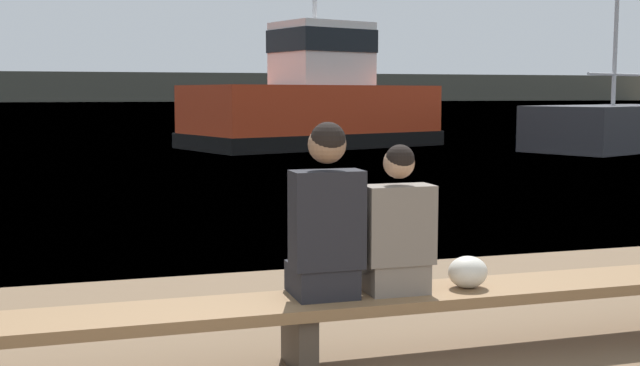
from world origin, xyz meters
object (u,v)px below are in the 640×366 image
Objects in this scene: tugboat_red at (314,107)px; moored_sailboat at (618,127)px; bench_main at (299,311)px; person_right at (396,232)px; shopping_bag at (468,272)px; person_left at (326,221)px.

moored_sailboat reaches higher than tugboat_red.
person_right is (0.63, 0.01, 0.45)m from bench_main.
tugboat_red reaches higher than shopping_bag.
person_right is at bearing 176.66° from shopping_bag.
moored_sailboat is (13.78, 15.57, -0.22)m from person_left.
moored_sailboat reaches higher than bench_main.
moored_sailboat reaches higher than person_right.
moored_sailboat is at bearing -133.68° from tugboat_red.
shopping_bag is (0.48, -0.03, -0.28)m from person_right.
person_left is 0.13× the size of tugboat_red.
bench_main is 20.91m from moored_sailboat.
shopping_bag is 0.03× the size of tugboat_red.
shopping_bag is at bearing -1.31° from person_left.
moored_sailboat is (12.84, 15.59, 0.15)m from shopping_bag.
person_left is 0.12× the size of moored_sailboat.
person_left is 20.79m from moored_sailboat.
shopping_bag is at bearing -3.34° from person_right.
bench_main is at bearing 179.27° from shopping_bag.
moored_sailboat is at bearing 48.49° from person_left.
moored_sailboat is (13.95, 15.58, 0.32)m from bench_main.
bench_main is 1.12m from shopping_bag.
person_right is (0.46, 0.01, -0.09)m from person_left.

